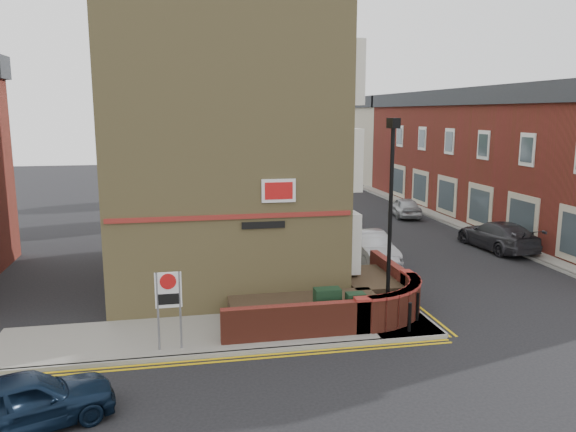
# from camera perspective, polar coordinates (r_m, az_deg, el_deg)

# --- Properties ---
(ground) EXTENTS (120.00, 120.00, 0.00)m
(ground) POSITION_cam_1_polar(r_m,az_deg,el_deg) (16.57, 6.20, -12.97)
(ground) COLOR black
(ground) RESTS_ON ground
(pavement_corner) EXTENTS (13.00, 3.00, 0.12)m
(pavement_corner) POSITION_cam_1_polar(r_m,az_deg,el_deg) (17.30, -6.71, -11.72)
(pavement_corner) COLOR gray
(pavement_corner) RESTS_ON ground
(pavement_main) EXTENTS (2.00, 32.00, 0.12)m
(pavement_main) POSITION_cam_1_polar(r_m,az_deg,el_deg) (31.87, 1.13, -1.31)
(pavement_main) COLOR gray
(pavement_main) RESTS_ON ground
(pavement_far) EXTENTS (4.00, 40.00, 0.12)m
(pavement_far) POSITION_cam_1_polar(r_m,az_deg,el_deg) (33.29, 21.14, -1.51)
(pavement_far) COLOR gray
(pavement_far) RESTS_ON ground
(kerb_side) EXTENTS (13.00, 0.15, 0.12)m
(kerb_side) POSITION_cam_1_polar(r_m,az_deg,el_deg) (15.93, -6.28, -13.74)
(kerb_side) COLOR gray
(kerb_side) RESTS_ON ground
(kerb_main_near) EXTENTS (0.15, 32.00, 0.12)m
(kerb_main_near) POSITION_cam_1_polar(r_m,az_deg,el_deg) (32.09, 2.88, -1.24)
(kerb_main_near) COLOR gray
(kerb_main_near) RESTS_ON ground
(kerb_main_far) EXTENTS (0.15, 40.00, 0.12)m
(kerb_main_far) POSITION_cam_1_polar(r_m,az_deg,el_deg) (32.28, 18.13, -1.69)
(kerb_main_far) COLOR gray
(kerb_main_far) RESTS_ON ground
(yellow_lines_side) EXTENTS (13.00, 0.28, 0.01)m
(yellow_lines_side) POSITION_cam_1_polar(r_m,az_deg,el_deg) (15.72, -6.20, -14.29)
(yellow_lines_side) COLOR gold
(yellow_lines_side) RESTS_ON ground
(yellow_lines_main) EXTENTS (0.28, 32.00, 0.01)m
(yellow_lines_main) POSITION_cam_1_polar(r_m,az_deg,el_deg) (32.17, 3.31, -1.31)
(yellow_lines_main) COLOR gold
(yellow_lines_main) RESTS_ON ground
(corner_building) EXTENTS (8.95, 10.40, 13.60)m
(corner_building) POSITION_cam_1_polar(r_m,az_deg,el_deg) (22.56, -6.68, 9.53)
(corner_building) COLOR #9D8953
(corner_building) RESTS_ON ground
(garden_wall) EXTENTS (6.80, 6.00, 1.20)m
(garden_wall) POSITION_cam_1_polar(r_m,az_deg,el_deg) (18.79, 3.91, -10.03)
(garden_wall) COLOR maroon
(garden_wall) RESTS_ON ground
(lamppost) EXTENTS (0.25, 0.50, 6.30)m
(lamppost) POSITION_cam_1_polar(r_m,az_deg,el_deg) (17.18, 10.33, -0.54)
(lamppost) COLOR black
(lamppost) RESTS_ON pavement_corner
(utility_cabinet_large) EXTENTS (0.80, 0.45, 1.20)m
(utility_cabinet_large) POSITION_cam_1_polar(r_m,az_deg,el_deg) (17.39, 4.00, -9.24)
(utility_cabinet_large) COLOR #16321D
(utility_cabinet_large) RESTS_ON pavement_corner
(utility_cabinet_small) EXTENTS (0.55, 0.40, 1.10)m
(utility_cabinet_small) POSITION_cam_1_polar(r_m,az_deg,el_deg) (17.35, 6.85, -9.50)
(utility_cabinet_small) COLOR #16321D
(utility_cabinet_small) RESTS_ON pavement_corner
(bollard_near) EXTENTS (0.11, 0.11, 0.90)m
(bollard_near) POSITION_cam_1_polar(r_m,az_deg,el_deg) (17.37, 12.25, -10.01)
(bollard_near) COLOR black
(bollard_near) RESTS_ON pavement_corner
(bollard_far) EXTENTS (0.11, 0.11, 0.90)m
(bollard_far) POSITION_cam_1_polar(r_m,az_deg,el_deg) (18.28, 13.00, -8.98)
(bollard_far) COLOR black
(bollard_far) RESTS_ON pavement_corner
(zone_sign) EXTENTS (0.72, 0.07, 2.20)m
(zone_sign) POSITION_cam_1_polar(r_m,az_deg,el_deg) (15.78, -12.04, -7.98)
(zone_sign) COLOR slate
(zone_sign) RESTS_ON pavement_corner
(far_terrace) EXTENTS (5.40, 30.40, 8.00)m
(far_terrace) POSITION_cam_1_polar(r_m,az_deg,el_deg) (36.92, 20.24, 5.91)
(far_terrace) COLOR maroon
(far_terrace) RESTS_ON ground
(far_terrace_cream) EXTENTS (5.40, 12.40, 8.00)m
(far_terrace_cream) POSITION_cam_1_polar(r_m,az_deg,el_deg) (55.92, 9.00, 7.78)
(far_terrace_cream) COLOR #BFB39E
(far_terrace_cream) RESTS_ON ground
(tree_near) EXTENTS (3.64, 3.65, 6.70)m
(tree_near) POSITION_cam_1_polar(r_m,az_deg,el_deg) (29.35, 1.98, 6.82)
(tree_near) COLOR #382B1E
(tree_near) RESTS_ON pavement_main
(tree_mid) EXTENTS (4.03, 4.03, 7.42)m
(tree_mid) POSITION_cam_1_polar(r_m,az_deg,el_deg) (37.15, -0.83, 8.36)
(tree_mid) COLOR #382B1E
(tree_mid) RESTS_ON pavement_main
(tree_far) EXTENTS (3.81, 3.81, 7.00)m
(tree_far) POSITION_cam_1_polar(r_m,az_deg,el_deg) (45.05, -2.66, 8.37)
(tree_far) COLOR #382B1E
(tree_far) RESTS_ON pavement_main
(traffic_light_assembly) EXTENTS (0.20, 0.16, 4.20)m
(traffic_light_assembly) POSITION_cam_1_polar(r_m,az_deg,el_deg) (40.29, -1.01, 5.09)
(traffic_light_assembly) COLOR black
(traffic_light_assembly) RESTS_ON pavement_main
(navy_hatchback) EXTENTS (3.95, 2.72, 1.25)m
(navy_hatchback) POSITION_cam_1_polar(r_m,az_deg,el_deg) (13.54, -25.25, -16.67)
(navy_hatchback) COLOR black
(navy_hatchback) RESTS_ON ground
(silver_car_near) EXTENTS (1.57, 4.18, 1.36)m
(silver_car_near) POSITION_cam_1_polar(r_m,az_deg,el_deg) (25.22, 8.30, -3.14)
(silver_car_near) COLOR #9D9FA4
(silver_car_near) RESTS_ON ground
(red_car_main) EXTENTS (4.20, 5.90, 1.49)m
(red_car_main) POSITION_cam_1_polar(r_m,az_deg,el_deg) (33.79, 3.16, 0.54)
(red_car_main) COLOR maroon
(red_car_main) RESTS_ON ground
(grey_car_far) EXTENTS (2.33, 4.92, 1.39)m
(grey_car_far) POSITION_cam_1_polar(r_m,az_deg,el_deg) (29.11, 20.49, -1.85)
(grey_car_far) COLOR #2D2D32
(grey_car_far) RESTS_ON ground
(silver_car_far) EXTENTS (1.96, 3.84, 1.25)m
(silver_car_far) POSITION_cam_1_polar(r_m,az_deg,el_deg) (36.56, 11.76, 0.91)
(silver_car_far) COLOR #A6A9AE
(silver_car_far) RESTS_ON ground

